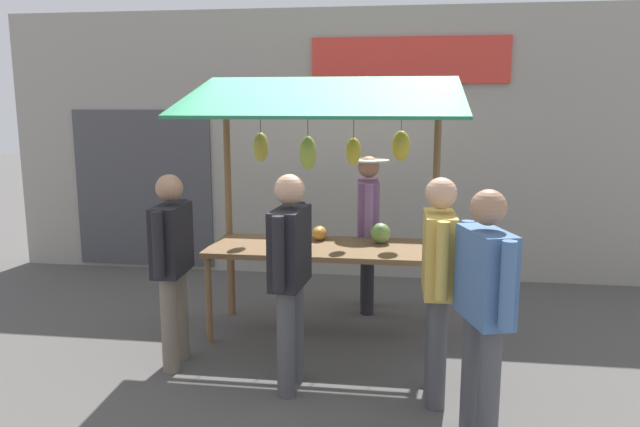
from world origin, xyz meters
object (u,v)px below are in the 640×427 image
Objects in this scene: shopper_in_striped_shirt at (172,257)px; shopper_with_shopping_bag at (438,273)px; market_stall at (326,178)px; vendor_with_sunhat at (368,220)px; shopper_with_ponytail at (290,266)px; shopper_in_grey_tee at (484,298)px.

shopper_with_shopping_bag reaches higher than shopper_in_striped_shirt.
shopper_with_shopping_bag is at bearing 128.22° from market_stall.
shopper_with_ponytail reaches higher than vendor_with_sunhat.
vendor_with_sunhat is 2.27m from shopper_in_striped_shirt.
vendor_with_sunhat is 2.01m from shopper_with_ponytail.
shopper_with_shopping_bag reaches higher than vendor_with_sunhat.
shopper_in_grey_tee is at bearing -154.57° from shopper_with_shopping_bag.
shopper_with_ponytail is 1.00× the size of shopper_with_shopping_bag.
shopper_in_striped_shirt is 0.98× the size of shopper_in_grey_tee.
shopper_with_ponytail is 1.03× the size of shopper_in_striped_shirt.
market_stall is 1.47× the size of shopper_with_shopping_bag.
shopper_in_grey_tee is at bearing 125.05° from market_stall.
vendor_with_sunhat is at bearing -44.84° from shopper_in_striped_shirt.
shopper_with_shopping_bag is (-1.12, 0.03, -0.00)m from shopper_with_ponytail.
market_stall is 1.48× the size of vendor_with_sunhat.
shopper_with_ponytail is at bearing -18.89° from vendor_with_sunhat.
shopper_in_grey_tee is at bearing -111.40° from shopper_in_striped_shirt.
shopper_in_grey_tee is (-0.27, 0.53, -0.01)m from shopper_with_shopping_bag.
shopper_with_ponytail is 1.49m from shopper_in_grey_tee.
vendor_with_sunhat is at bearing -9.09° from shopper_with_ponytail.
shopper_in_grey_tee is at bearing 14.58° from vendor_with_sunhat.
shopper_in_striped_shirt is (1.06, -0.30, -0.04)m from shopper_with_ponytail.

